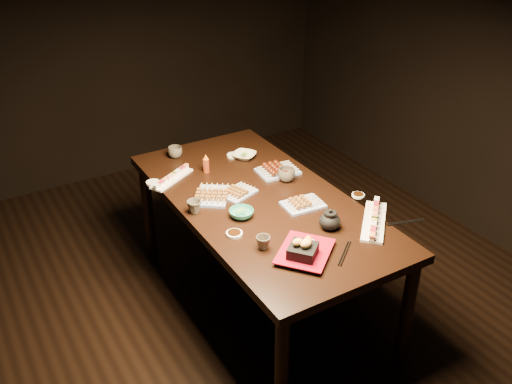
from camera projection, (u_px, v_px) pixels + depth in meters
ground at (262, 344)px, 3.28m from camera, size 5.00×5.00×0.00m
dining_table at (260, 253)px, 3.42m from camera, size 1.39×1.99×0.75m
sushi_platter_near at (374, 219)px, 3.01m from camera, size 0.36×0.36×0.05m
sushi_platter_far at (172, 177)px, 3.43m from camera, size 0.32×0.24×0.04m
yakitori_plate_center at (238, 190)px, 3.28m from camera, size 0.23×0.20×0.05m
yakitori_plate_right at (303, 201)px, 3.16m from camera, size 0.23×0.18×0.06m
yakitori_plate_left at (212, 193)px, 3.24m from camera, size 0.28×0.30×0.06m
tsukune_plate at (278, 168)px, 3.51m from camera, size 0.26×0.20×0.06m
edamame_bowl_green at (241, 213)px, 3.06m from camera, size 0.18×0.18×0.04m
edamame_bowl_cream at (244, 156)px, 3.69m from camera, size 0.20×0.20×0.04m
tempura_tray at (305, 245)px, 2.74m from camera, size 0.38×0.37×0.11m
teacup_near_left at (263, 243)px, 2.80m from camera, size 0.09×0.09×0.07m
teacup_mid_right at (286, 175)px, 3.41m from camera, size 0.11×0.11×0.08m
teacup_far_left at (194, 207)px, 3.09m from camera, size 0.10×0.10×0.07m
teacup_far_right at (175, 152)px, 3.69m from camera, size 0.11×0.11×0.07m
teapot at (330, 219)px, 2.95m from camera, size 0.18×0.18×0.11m
condiment_bottle at (206, 163)px, 3.50m from camera, size 0.04×0.04×0.12m
sauce_dish_west at (234, 234)px, 2.91m from camera, size 0.12×0.12×0.01m
sauce_dish_east at (233, 155)px, 3.72m from camera, size 0.10×0.10×0.01m
sauce_dish_se at (358, 195)px, 3.26m from camera, size 0.10×0.10×0.01m
sauce_dish_nw at (153, 183)px, 3.39m from camera, size 0.08×0.08×0.01m
chopsticks_near at (345, 253)px, 2.77m from camera, size 0.18×0.15×0.01m
chopsticks_se at (406, 222)px, 3.02m from camera, size 0.21×0.08×0.01m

